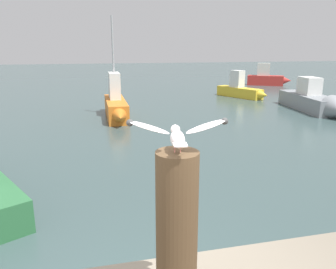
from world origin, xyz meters
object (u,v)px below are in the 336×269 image
(boat_red, at_px, (268,78))
(boat_yellow, at_px, (242,90))
(boat_orange, at_px, (116,104))
(boat_grey, at_px, (316,102))
(mooring_post, at_px, (177,229))
(seagull, at_px, (177,134))

(boat_red, distance_m, boat_yellow, 7.28)
(boat_orange, xyz_separation_m, boat_yellow, (7.66, 4.14, -0.12))
(boat_grey, bearing_deg, mooring_post, -130.42)
(seagull, relative_size, boat_orange, 0.15)
(mooring_post, xyz_separation_m, boat_grey, (9.60, 11.27, -1.24))
(boat_red, xyz_separation_m, boat_yellow, (-4.81, -5.46, -0.08))
(boat_red, bearing_deg, boat_grey, -108.74)
(boat_red, bearing_deg, boat_orange, -142.42)
(mooring_post, xyz_separation_m, boat_yellow, (8.30, 16.15, -1.25))
(boat_red, height_order, boat_yellow, boat_red)
(boat_red, relative_size, boat_grey, 0.63)
(seagull, bearing_deg, boat_grey, 49.57)
(boat_red, distance_m, boat_grey, 10.92)
(boat_yellow, bearing_deg, seagull, -117.20)
(seagull, height_order, boat_red, seagull)
(mooring_post, height_order, boat_orange, boat_orange)
(seagull, relative_size, boat_red, 0.20)
(mooring_post, height_order, seagull, seagull)
(boat_orange, height_order, boat_yellow, boat_orange)
(seagull, xyz_separation_m, boat_orange, (0.63, 12.01, -1.78))
(boat_yellow, bearing_deg, mooring_post, -117.19)
(boat_orange, relative_size, boat_yellow, 1.19)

